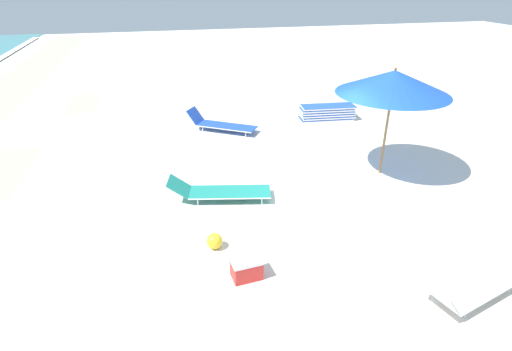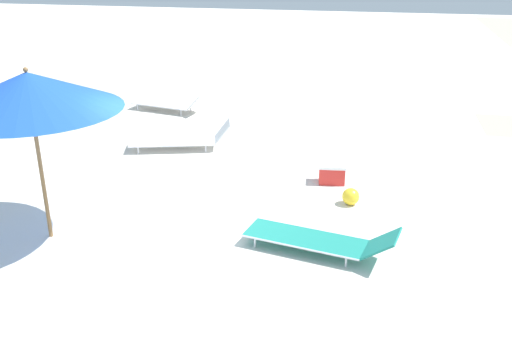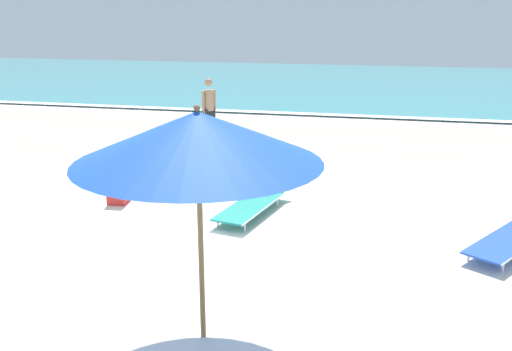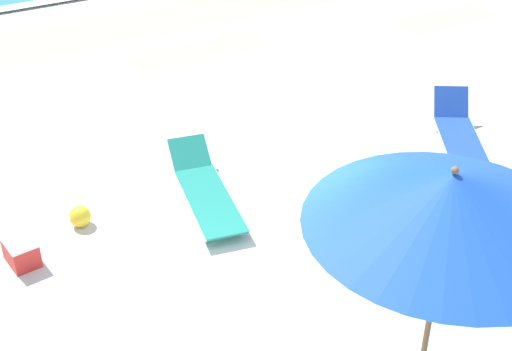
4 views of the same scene
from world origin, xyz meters
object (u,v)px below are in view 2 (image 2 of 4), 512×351
(sun_lounger_under_umbrella, at_px, (320,239))
(sun_lounger_near_water_right, at_px, (171,103))
(beach_ball, at_px, (351,197))
(cooler_box, at_px, (332,173))
(sun_lounger_beside_umbrella, at_px, (183,140))
(beach_umbrella, at_px, (29,91))

(sun_lounger_under_umbrella, bearing_deg, sun_lounger_near_water_right, -133.14)
(beach_ball, bearing_deg, cooler_box, -156.29)
(beach_ball, bearing_deg, sun_lounger_beside_umbrella, -119.72)
(beach_umbrella, height_order, sun_lounger_under_umbrella, beach_umbrella)
(beach_umbrella, bearing_deg, sun_lounger_beside_umbrella, 169.90)
(sun_lounger_under_umbrella, xyz_separation_m, beach_ball, (-1.73, 0.36, -0.06))
(beach_ball, height_order, cooler_box, cooler_box)
(sun_lounger_near_water_right, xyz_separation_m, beach_ball, (4.92, 4.99, -0.07))
(sun_lounger_under_umbrella, bearing_deg, beach_umbrella, -73.09)
(beach_umbrella, height_order, beach_ball, beach_umbrella)
(sun_lounger_under_umbrella, distance_m, beach_ball, 1.77)
(beach_umbrella, xyz_separation_m, beach_ball, (-2.09, 4.50, -2.15))
(sun_lounger_under_umbrella, height_order, cooler_box, sun_lounger_under_umbrella)
(sun_lounger_near_water_right, bearing_deg, cooler_box, 60.82)
(beach_umbrella, height_order, sun_lounger_beside_umbrella, beach_umbrella)
(sun_lounger_beside_umbrella, xyz_separation_m, cooler_box, (1.23, 3.35, -0.03))
(sun_lounger_under_umbrella, bearing_deg, beach_ball, -179.81)
(sun_lounger_near_water_right, distance_m, beach_ball, 7.01)
(beach_umbrella, distance_m, beach_ball, 5.40)
(beach_umbrella, relative_size, sun_lounger_near_water_right, 1.20)
(beach_umbrella, distance_m, cooler_box, 5.50)
(sun_lounger_near_water_right, distance_m, cooler_box, 6.10)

